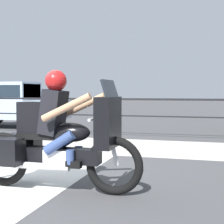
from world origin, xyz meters
TOP-DOWN VIEW (x-y plane):
  - sidewalk_band at (0.00, 3.40)m, footprint 44.00×2.40m
  - fence_railing at (0.00, 5.05)m, footprint 36.00×0.05m
  - motorcycle at (1.30, -0.43)m, footprint 2.40×0.76m
  - parked_car at (-3.83, 6.66)m, footprint 3.99×1.63m

SIDE VIEW (x-z plane):
  - sidewalk_band at x=0.00m, z-range 0.00..0.01m
  - motorcycle at x=1.30m, z-range -0.09..1.53m
  - fence_railing at x=0.00m, z-range 0.33..1.47m
  - parked_car at x=-3.83m, z-range 0.10..1.78m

